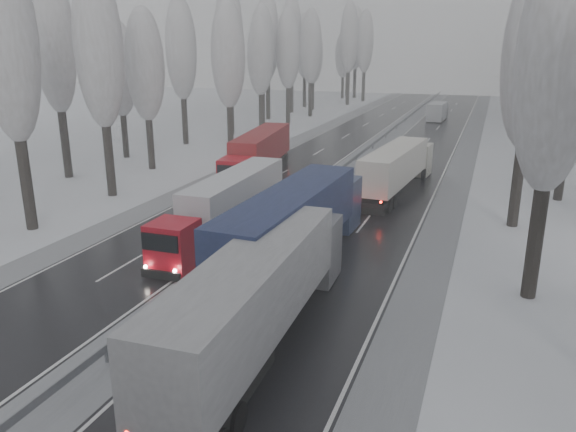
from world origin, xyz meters
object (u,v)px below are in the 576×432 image
Objects in this scene: truck_red_white at (228,201)px; truck_grey_tarp at (263,288)px; truck_blue_box at (298,221)px; truck_cream_box at (398,166)px; truck_red_red at (259,152)px; box_truck_distant at (438,111)px.

truck_grey_tarp is at bearing -59.44° from truck_red_white.
truck_blue_box is 6.87m from truck_red_white.
truck_blue_box is 17.74m from truck_cream_box.
truck_red_red is (-10.12, 18.63, -0.24)m from truck_blue_box.
truck_grey_tarp is at bearing -86.79° from truck_cream_box.
truck_grey_tarp is at bearing -74.68° from truck_red_red.
truck_red_red is at bearing 120.45° from truck_blue_box.
truck_grey_tarp reaches higher than truck_red_red.
truck_grey_tarp is at bearing -78.13° from truck_blue_box.
truck_red_white is (-7.28, 11.90, -0.35)m from truck_grey_tarp.
truck_grey_tarp is 0.96× the size of truck_blue_box.
truck_grey_tarp reaches higher than truck_red_white.
truck_red_red is at bearing -179.55° from truck_cream_box.
truck_blue_box is 64.80m from box_truck_distant.
truck_blue_box reaches higher than truck_grey_tarp.
truck_grey_tarp is 73.09m from box_truck_distant.
truck_blue_box is (-1.46, 8.30, 0.09)m from truck_grey_tarp.
truck_grey_tarp is 2.17× the size of box_truck_distant.
box_truck_distant is at bearing 91.27° from truck_blue_box.
truck_grey_tarp is 1.06× the size of truck_red_red.
truck_grey_tarp is 1.17× the size of truck_red_white.
truck_grey_tarp is 1.11× the size of truck_cream_box.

